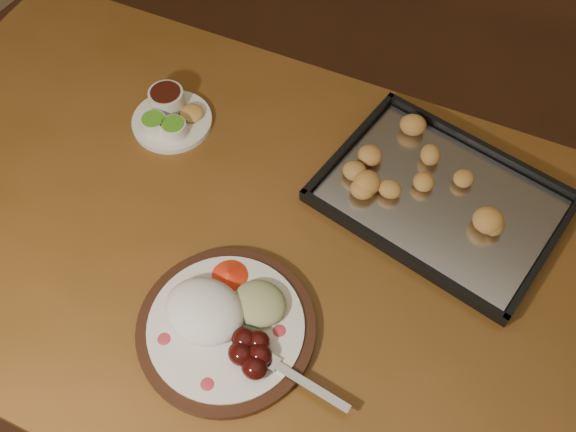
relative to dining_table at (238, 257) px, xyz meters
The scene contains 5 objects.
ground 0.72m from the dining_table, 12.81° to the left, with size 4.00×4.00×0.00m, color #532F1C.
dining_table is the anchor object (origin of this frame).
dinner_plate 0.22m from the dining_table, 60.67° to the right, with size 0.39×0.30×0.07m.
condiment_saucer 0.32m from the dining_table, 149.80° to the left, with size 0.16×0.16×0.05m.
baking_tray 0.40m from the dining_table, 40.98° to the left, with size 0.46×0.36×0.04m.
Camera 1 is at (0.11, -0.54, 1.75)m, focal length 40.00 mm.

